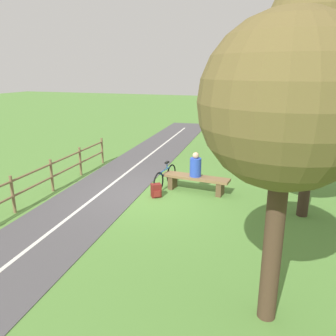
# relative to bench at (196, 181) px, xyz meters

# --- Properties ---
(ground_plane) EXTENTS (80.00, 80.00, 0.00)m
(ground_plane) POSITION_rel_bench_xyz_m (1.18, 0.67, -0.35)
(ground_plane) COLOR #548438
(paved_path) EXTENTS (5.33, 36.08, 0.02)m
(paved_path) POSITION_rel_bench_xyz_m (2.44, 4.67, -0.35)
(paved_path) COLOR #4C494C
(paved_path) RESTS_ON ground_plane
(path_centre_line) EXTENTS (2.66, 31.91, 0.00)m
(path_centre_line) POSITION_rel_bench_xyz_m (2.44, 4.67, -0.34)
(path_centre_line) COLOR silver
(path_centre_line) RESTS_ON paved_path
(bench) EXTENTS (2.13, 0.64, 0.50)m
(bench) POSITION_rel_bench_xyz_m (0.00, 0.00, 0.00)
(bench) COLOR brown
(bench) RESTS_ON ground_plane
(person_seated) EXTENTS (0.38, 0.38, 0.76)m
(person_seated) POSITION_rel_bench_xyz_m (0.02, -0.00, 0.47)
(person_seated) COLOR #2847B7
(person_seated) RESTS_ON bench
(bicycle) EXTENTS (0.20, 1.62, 0.85)m
(bicycle) POSITION_rel_bench_xyz_m (1.01, 0.02, -0.00)
(bicycle) COLOR black
(bicycle) RESTS_ON ground_plane
(backpack) EXTENTS (0.36, 0.35, 0.41)m
(backpack) POSITION_rel_bench_xyz_m (0.99, 0.85, -0.15)
(backpack) COLOR maroon
(backpack) RESTS_ON ground_plane
(tree_mid_field) EXTENTS (2.30, 2.30, 4.41)m
(tree_mid_field) POSITION_rel_bench_xyz_m (-2.46, 5.00, 2.88)
(tree_mid_field) COLOR #473323
(tree_mid_field) RESTS_ON ground_plane
(tree_by_path) EXTENTS (2.69, 2.69, 4.59)m
(tree_by_path) POSITION_rel_bench_xyz_m (-3.09, 0.81, 2.87)
(tree_by_path) COLOR #38281E
(tree_by_path) RESTS_ON ground_plane
(tree_far_left) EXTENTS (2.64, 2.64, 6.31)m
(tree_far_left) POSITION_rel_bench_xyz_m (-2.94, -1.85, 4.60)
(tree_far_left) COLOR brown
(tree_far_left) RESTS_ON ground_plane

